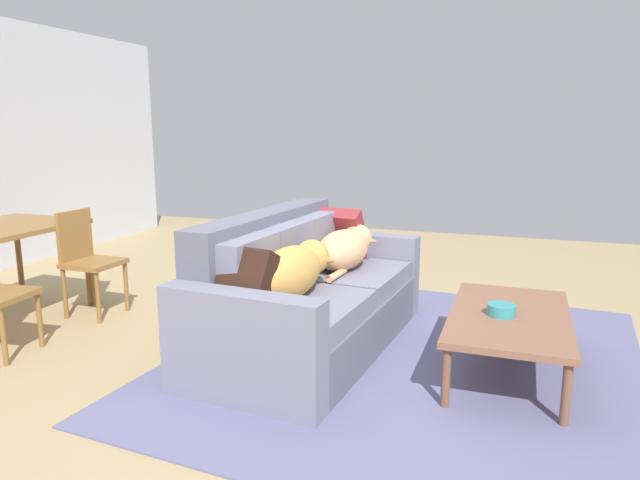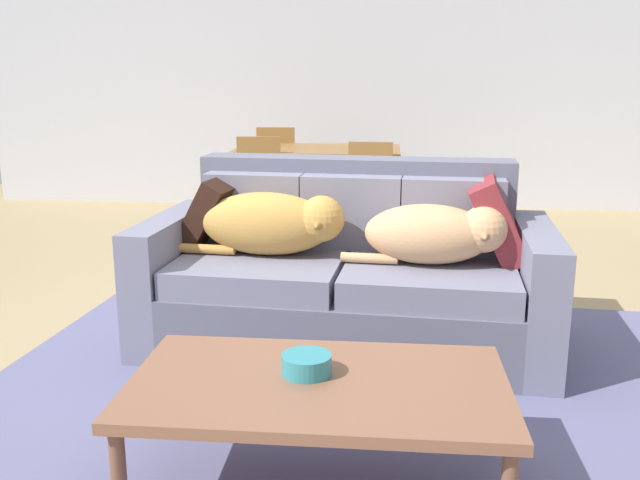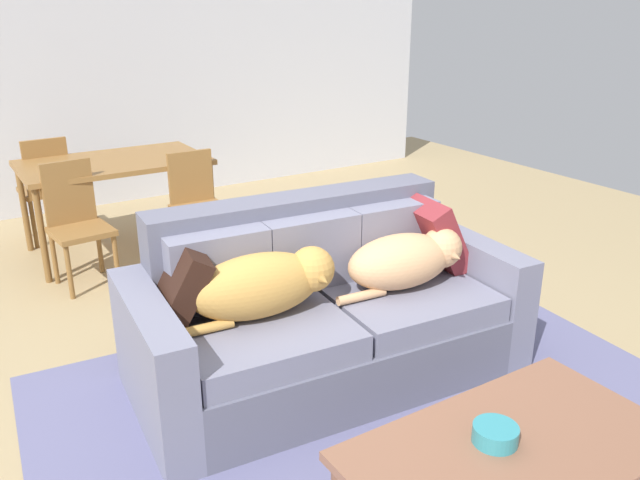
% 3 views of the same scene
% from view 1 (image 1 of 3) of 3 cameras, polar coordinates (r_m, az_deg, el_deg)
% --- Properties ---
extents(ground_plane, '(10.00, 10.00, 0.00)m').
position_cam_1_polar(ground_plane, '(4.07, -2.25, -11.35)').
color(ground_plane, tan).
extents(area_rug, '(3.52, 3.18, 0.01)m').
position_cam_1_polar(area_rug, '(4.05, 8.65, -11.53)').
color(area_rug, slate).
rests_on(area_rug, ground).
extents(couch, '(2.18, 1.16, 0.96)m').
position_cam_1_polar(couch, '(4.12, -1.56, -5.74)').
color(couch, slate).
rests_on(couch, ground).
extents(dog_on_left_cushion, '(0.89, 0.40, 0.33)m').
position_cam_1_polar(dog_on_left_cushion, '(3.68, -2.64, -3.02)').
color(dog_on_left_cushion, gold).
rests_on(dog_on_left_cushion, couch).
extents(dog_on_right_cushion, '(0.82, 0.41, 0.31)m').
position_cam_1_polar(dog_on_right_cushion, '(4.41, 2.54, -0.80)').
color(dog_on_right_cushion, tan).
rests_on(dog_on_right_cushion, couch).
extents(throw_pillow_by_left_arm, '(0.36, 0.44, 0.41)m').
position_cam_1_polar(throw_pillow_by_left_arm, '(3.41, -8.06, -4.13)').
color(throw_pillow_by_left_arm, black).
rests_on(throw_pillow_by_left_arm, couch).
extents(throw_pillow_by_right_arm, '(0.37, 0.47, 0.45)m').
position_cam_1_polar(throw_pillow_by_right_arm, '(4.75, 1.83, 0.58)').
color(throw_pillow_by_right_arm, maroon).
rests_on(throw_pillow_by_right_arm, couch).
extents(coffee_table, '(1.29, 0.72, 0.40)m').
position_cam_1_polar(coffee_table, '(3.85, 18.26, -7.50)').
color(coffee_table, brown).
rests_on(coffee_table, ground).
extents(bowl_on_coffee_table, '(0.18, 0.18, 0.07)m').
position_cam_1_polar(bowl_on_coffee_table, '(3.78, 17.53, -6.62)').
color(bowl_on_coffee_table, teal).
rests_on(bowl_on_coffee_table, coffee_table).
extents(dining_chair_near_right, '(0.41, 0.41, 0.88)m').
position_cam_1_polar(dining_chair_near_right, '(5.16, -22.12, -1.54)').
color(dining_chair_near_right, olive).
rests_on(dining_chair_near_right, ground).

